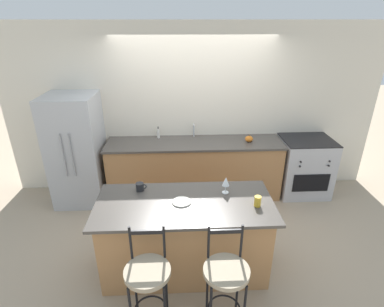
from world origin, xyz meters
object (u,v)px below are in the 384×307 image
Objects in this scene: coffee_mug at (140,187)px; pumpkin_decoration at (249,139)px; dinner_plate at (182,202)px; soap_bottle at (158,133)px; oven_range at (304,166)px; bar_stool_near at (148,280)px; wine_glass at (226,182)px; bar_stool_far at (226,279)px; tumbler_cup at (258,201)px; refrigerator at (77,150)px.

pumpkin_decoration is (1.56, 1.35, 0.03)m from coffee_mug.
soap_bottle is (-0.35, 1.86, 0.10)m from dinner_plate.
oven_range is 3.33m from bar_stool_near.
dinner_plate is at bearing -30.26° from coffee_mug.
wine_glass is at bearing 19.91° from dinner_plate.
soap_bottle is (-0.03, 2.59, 0.43)m from bar_stool_near.
soap_bottle reaches higher than pumpkin_decoration.
wine_glass is at bearing 48.06° from bar_stool_near.
oven_range is 2.90m from bar_stool_far.
coffee_mug is at bearing -139.18° from pumpkin_decoration.
wine_glass is at bearing -63.34° from soap_bottle.
coffee_mug reaches higher than dinner_plate.
bar_stool_near is 5.66× the size of soap_bottle.
bar_stool_near is 1.00× the size of bar_stool_far.
coffee_mug is at bearing -151.72° from oven_range.
tumbler_cup is at bearing 57.39° from bar_stool_far.
pumpkin_decoration is at bearing 59.11° from bar_stool_near.
bar_stool_near reaches higher than coffee_mug.
bar_stool_far reaches higher than oven_range.
coffee_mug is (-0.85, 1.02, 0.38)m from bar_stool_far.
oven_range is (3.63, 0.03, -0.38)m from refrigerator.
refrigerator reaches higher than pumpkin_decoration.
wine_glass is 1.88m from soap_bottle.
bar_stool_far is at bearing -2.03° from bar_stool_near.
bar_stool_near is (-2.36, -2.35, 0.10)m from oven_range.
wine_glass is (0.12, 0.93, 0.47)m from bar_stool_far.
tumbler_cup is (1.26, -0.38, 0.01)m from coffee_mug.
bar_stool_far is 9.23× the size of tumbler_cup.
soap_bottle is at bearing 105.50° from bar_stool_far.
dinner_plate is 1.95m from pumpkin_decoration.
coffee_mug is (-0.15, 1.00, 0.38)m from bar_stool_near.
pumpkin_decoration reaches higher than tumbler_cup.
tumbler_cup is at bearing -43.58° from wine_glass.
bar_stool_far is at bearing -50.35° from coffee_mug.
dinner_plate is at bearing 66.50° from bar_stool_near.
refrigerator is at bearing 129.97° from bar_stool_far.
soap_bottle reaches higher than bar_stool_near.
soap_bottle is at bearing 120.15° from tumbler_cup.
oven_range is 5.08× the size of soap_bottle.
coffee_mug is at bearing 98.79° from bar_stool_near.
tumbler_cup is at bearing -59.85° from soap_bottle.
bar_stool_far is at bearing -122.61° from tumbler_cup.
pumpkin_decoration is (0.71, 2.37, 0.40)m from bar_stool_far.
oven_range is 7.78× the size of pumpkin_decoration.
bar_stool_far is at bearing -125.01° from oven_range.
oven_range is at bearing 54.13° from tumbler_cup.
dinner_plate is 0.80m from tumbler_cup.
refrigerator is 3.65m from oven_range.
dinner_plate is 1.70× the size of coffee_mug.
dinner_plate is 1.11× the size of soap_bottle.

